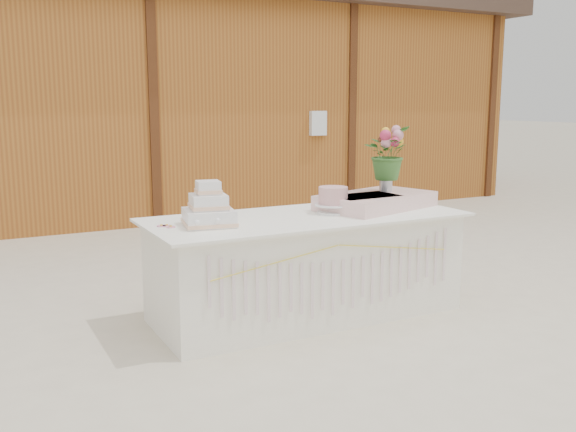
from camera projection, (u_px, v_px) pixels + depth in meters
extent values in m
plane|color=beige|center=(306.00, 314.00, 4.92)|extent=(80.00, 80.00, 0.00)
cube|color=#95591F|center=(117.00, 109.00, 9.89)|extent=(12.00, 4.00, 3.00)
cube|color=white|center=(306.00, 267.00, 4.85)|extent=(2.28, 0.88, 0.75)
cube|color=white|center=(307.00, 217.00, 4.79)|extent=(2.40, 1.00, 0.02)
cube|color=white|center=(209.00, 217.00, 4.39)|extent=(0.38, 0.38, 0.11)
cube|color=beige|center=(209.00, 222.00, 4.40)|extent=(0.40, 0.40, 0.03)
cube|color=white|center=(208.00, 202.00, 4.37)|extent=(0.28, 0.28, 0.10)
cube|color=beige|center=(209.00, 206.00, 4.38)|extent=(0.29, 0.29, 0.03)
cube|color=white|center=(208.00, 188.00, 4.36)|extent=(0.18, 0.18, 0.09)
cube|color=beige|center=(208.00, 191.00, 4.36)|extent=(0.19, 0.19, 0.03)
cylinder|color=white|center=(333.00, 212.00, 4.89)|extent=(0.24, 0.24, 0.02)
cylinder|color=white|center=(333.00, 208.00, 4.88)|extent=(0.07, 0.07, 0.05)
cylinder|color=white|center=(333.00, 205.00, 4.88)|extent=(0.28, 0.28, 0.01)
cylinder|color=#D69B9A|center=(333.00, 195.00, 4.86)|extent=(0.22, 0.22, 0.13)
cube|color=#FFD5CD|center=(376.00, 201.00, 5.11)|extent=(1.05, 0.78, 0.12)
cylinder|color=silver|center=(386.00, 182.00, 5.22)|extent=(0.11, 0.11, 0.14)
imported|color=#386A2A|center=(387.00, 147.00, 5.17)|extent=(0.52, 0.51, 0.43)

